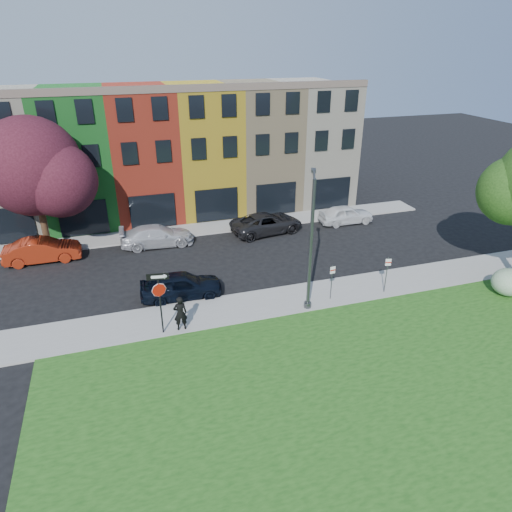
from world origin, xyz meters
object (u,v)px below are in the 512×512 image
object	(u,v)px
man	(180,313)
street_lamp	(311,245)
sedan_near	(181,285)
stop_sign	(159,291)

from	to	relation	value
man	street_lamp	bearing A→B (deg)	-179.37
man	sedan_near	xyz separation A→B (m)	(0.55, 3.35, -0.28)
stop_sign	street_lamp	size ratio (longest dim) A/B	0.46
man	sedan_near	size ratio (longest dim) A/B	0.40
man	sedan_near	world-z (taller)	man
sedan_near	street_lamp	bearing A→B (deg)	-113.06
man	street_lamp	size ratio (longest dim) A/B	0.26
sedan_near	street_lamp	size ratio (longest dim) A/B	0.65
sedan_near	street_lamp	world-z (taller)	street_lamp
stop_sign	man	xyz separation A→B (m)	(0.92, 0.02, -1.42)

